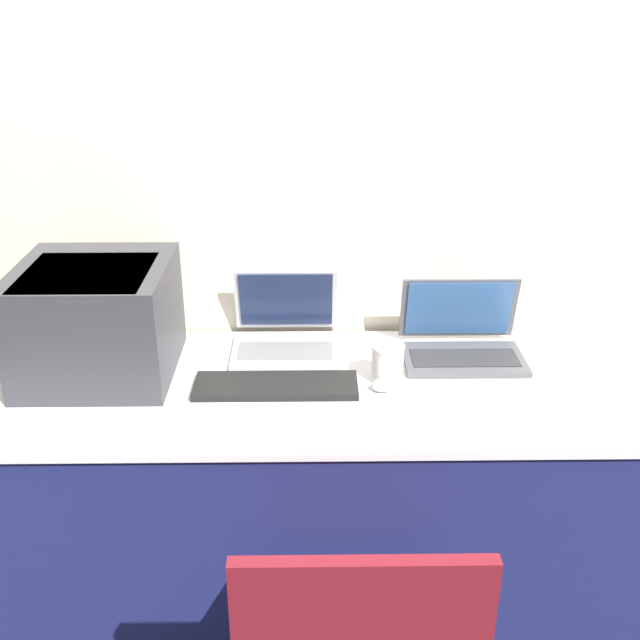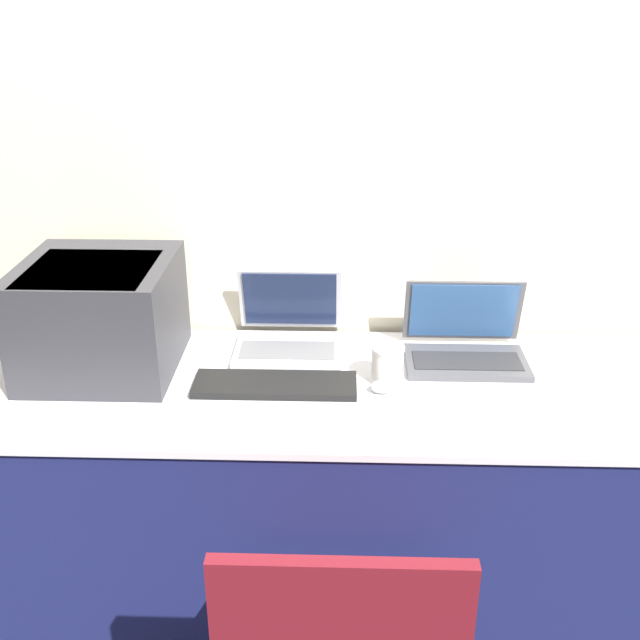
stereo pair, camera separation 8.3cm
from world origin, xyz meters
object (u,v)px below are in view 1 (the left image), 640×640
(laptop_left, at_px, (286,333))
(laptop_right, at_px, (462,340))
(printer, at_px, (96,316))
(coffee_cup, at_px, (387,363))
(external_keyboard, at_px, (276,386))
(mouse, at_px, (383,386))

(laptop_left, height_order, laptop_right, laptop_left)
(printer, relative_size, laptop_right, 1.18)
(laptop_left, xyz_separation_m, coffee_cup, (0.29, -0.21, 0.00))
(external_keyboard, bearing_deg, mouse, -3.13)
(laptop_left, relative_size, laptop_right, 0.91)
(laptop_right, xyz_separation_m, external_keyboard, (-0.55, -0.20, -0.04))
(laptop_left, distance_m, mouse, 0.39)
(mouse, bearing_deg, laptop_right, 40.15)
(printer, xyz_separation_m, external_keyboard, (0.50, -0.11, -0.16))
(laptop_left, relative_size, external_keyboard, 0.71)
(laptop_left, distance_m, coffee_cup, 0.36)
(laptop_right, relative_size, external_keyboard, 0.78)
(laptop_right, distance_m, external_keyboard, 0.58)
(laptop_right, height_order, external_keyboard, laptop_right)
(laptop_right, bearing_deg, external_keyboard, -160.03)
(coffee_cup, bearing_deg, external_keyboard, -171.31)
(laptop_right, xyz_separation_m, coffee_cup, (-0.24, -0.15, 0.00))
(printer, height_order, laptop_left, printer)
(coffee_cup, relative_size, mouse, 1.76)
(coffee_cup, distance_m, mouse, 0.08)
(printer, distance_m, laptop_right, 1.06)
(laptop_left, height_order, external_keyboard, laptop_left)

